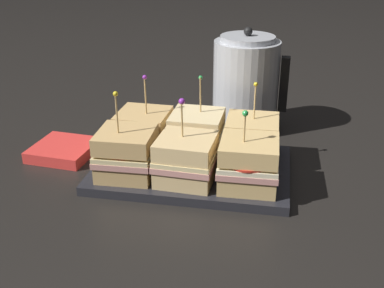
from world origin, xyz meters
TOP-DOWN VIEW (x-y plane):
  - ground_plane at (0.00, 0.00)m, footprint 6.00×6.00m
  - serving_platter at (0.00, 0.00)m, footprint 0.39×0.25m
  - sandwich_front_left at (-0.12, -0.06)m, footprint 0.11×0.11m
  - sandwich_front_center at (0.00, -0.06)m, footprint 0.11×0.11m
  - sandwich_front_right at (0.12, -0.06)m, footprint 0.11×0.11m
  - sandwich_back_left at (-0.11, 0.06)m, footprint 0.11×0.11m
  - sandwich_back_center at (0.00, 0.06)m, footprint 0.11×0.11m
  - sandwich_back_right at (0.11, 0.06)m, footprint 0.11×0.11m
  - kettle_steel at (0.08, 0.25)m, footprint 0.18×0.15m
  - napkin_stack at (-0.29, 0.03)m, footprint 0.14×0.14m

SIDE VIEW (x-z plane):
  - ground_plane at x=0.00m, z-range 0.00..0.00m
  - serving_platter at x=0.00m, z-range 0.00..0.02m
  - napkin_stack at x=-0.29m, z-range 0.00..0.02m
  - sandwich_back_right at x=0.11m, z-range -0.02..0.14m
  - sandwich_back_left at x=-0.11m, z-range -0.02..0.14m
  - sandwich_front_center at x=0.00m, z-range -0.02..0.14m
  - sandwich_front_left at x=-0.12m, z-range -0.02..0.15m
  - sandwich_back_center at x=0.00m, z-range -0.02..0.15m
  - sandwich_front_right at x=0.12m, z-range -0.01..0.14m
  - kettle_steel at x=0.08m, z-range -0.01..0.24m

